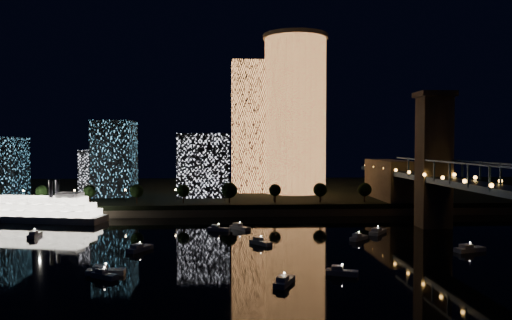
% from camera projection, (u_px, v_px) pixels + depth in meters
% --- Properties ---
extents(ground, '(520.00, 520.00, 0.00)m').
position_uv_depth(ground, '(270.00, 262.00, 130.62)').
color(ground, black).
rests_on(ground, ground).
extents(far_bank, '(420.00, 160.00, 5.00)m').
position_uv_depth(far_bank, '(246.00, 192.00, 290.13)').
color(far_bank, black).
rests_on(far_bank, ground).
extents(seawall, '(420.00, 6.00, 3.00)m').
position_uv_depth(seawall, '(253.00, 212.00, 212.36)').
color(seawall, '#6B5E4C').
rests_on(seawall, ground).
extents(tower_cylindrical, '(34.00, 34.00, 82.37)m').
position_uv_depth(tower_cylindrical, '(295.00, 114.00, 261.10)').
color(tower_cylindrical, '#FF9C51').
rests_on(tower_cylindrical, far_bank).
extents(tower_rectangular, '(21.80, 21.80, 69.38)m').
position_uv_depth(tower_rectangular, '(252.00, 127.00, 268.61)').
color(tower_rectangular, '#FF9C51').
rests_on(tower_rectangular, far_bank).
extents(midrise_blocks, '(119.25, 33.68, 37.05)m').
position_uv_depth(midrise_blocks, '(112.00, 165.00, 244.42)').
color(midrise_blocks, white).
rests_on(midrise_blocks, far_bank).
extents(truss_bridge, '(13.00, 266.00, 50.00)m').
position_uv_depth(truss_bridge, '(503.00, 197.00, 137.76)').
color(truss_bridge, navy).
rests_on(truss_bridge, ground).
extents(riverboat, '(57.72, 23.25, 17.06)m').
position_uv_depth(riverboat, '(33.00, 210.00, 197.69)').
color(riverboat, silver).
rests_on(riverboat, ground).
extents(motorboats, '(139.46, 78.84, 2.78)m').
position_uv_depth(motorboats, '(255.00, 246.00, 147.11)').
color(motorboats, silver).
rests_on(motorboats, ground).
extents(esplanade_trees, '(165.84, 6.88, 8.94)m').
position_uv_depth(esplanade_trees, '(198.00, 191.00, 216.59)').
color(esplanade_trees, black).
rests_on(esplanade_trees, far_bank).
extents(street_lamps, '(132.70, 0.70, 5.65)m').
position_uv_depth(street_lamps, '(175.00, 193.00, 221.98)').
color(street_lamps, black).
rests_on(street_lamps, far_bank).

